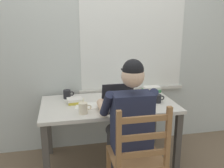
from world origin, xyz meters
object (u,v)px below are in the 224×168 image
wooden_chair (137,159)px  coffee_mug_white (83,108)px  desk (109,111)px  computer_mouse (144,105)px  book_stack_main (151,91)px  laptop (120,102)px  coffee_mug_dark (67,94)px  coffee_mug_spare (158,99)px  landscape_photo_print (128,94)px  seated_person (128,120)px  book_stack_side (76,101)px

wooden_chair → coffee_mug_white: 0.69m
desk → coffee_mug_white: coffee_mug_white is taller
computer_mouse → book_stack_main: bearing=59.4°
laptop → wooden_chair: bearing=-89.3°
wooden_chair → book_stack_main: bearing=63.7°
coffee_mug_white → desk: bearing=40.1°
book_stack_main → wooden_chair: bearing=-116.3°
computer_mouse → wooden_chair: bearing=-113.7°
coffee_mug_dark → coffee_mug_spare: 1.00m
coffee_mug_white → landscape_photo_print: size_ratio=0.94×
desk → coffee_mug_dark: bearing=149.3°
seated_person → book_stack_main: seated_person is taller
wooden_chair → seated_person: bearing=90.0°
wooden_chair → laptop: (-0.01, 0.59, 0.28)m
seated_person → coffee_mug_white: (-0.38, 0.22, 0.06)m
wooden_chair → computer_mouse: bearing=66.3°
computer_mouse → coffee_mug_spare: coffee_mug_spare is taller
seated_person → desk: bearing=101.1°
seated_person → computer_mouse: (0.24, 0.28, 0.02)m
desk → coffee_mug_dark: 0.51m
desk → laptop: 0.22m
desk → coffee_mug_dark: coffee_mug_dark is taller
coffee_mug_white → book_stack_main: 0.89m
computer_mouse → coffee_mug_white: bearing=-174.6°
wooden_chair → coffee_mug_dark: bearing=117.3°
wooden_chair → laptop: bearing=90.7°
computer_mouse → book_stack_side: book_stack_side is taller
desk → landscape_photo_print: landscape_photo_print is taller
computer_mouse → coffee_mug_dark: bearing=150.2°
laptop → coffee_mug_dark: laptop is taller
coffee_mug_white → coffee_mug_spare: coffee_mug_white is taller
coffee_mug_dark → landscape_photo_print: (0.70, 0.01, -0.05)m
wooden_chair → landscape_photo_print: 1.04m
computer_mouse → coffee_mug_white: 0.63m
coffee_mug_white → coffee_mug_dark: bearing=105.0°
seated_person → coffee_mug_white: seated_person is taller
landscape_photo_print → wooden_chair: bearing=-105.1°
wooden_chair → coffee_mug_white: (-0.38, 0.50, 0.28)m
wooden_chair → book_stack_main: size_ratio=4.74×
coffee_mug_dark → book_stack_main: bearing=-7.3°
book_stack_side → coffee_mug_white: bearing=-79.7°
seated_person → coffee_mug_spare: 0.56m
coffee_mug_spare → landscape_photo_print: size_ratio=0.89×
coffee_mug_white → book_stack_main: size_ratio=0.61×
coffee_mug_spare → seated_person: bearing=-139.2°
desk → laptop: bearing=-61.1°
seated_person → coffee_mug_dark: size_ratio=10.50×
coffee_mug_white → wooden_chair: bearing=-52.8°
desk → computer_mouse: computer_mouse is taller
coffee_mug_white → book_stack_side: 0.30m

